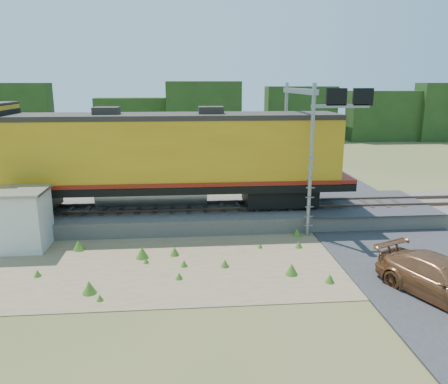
{
  "coord_description": "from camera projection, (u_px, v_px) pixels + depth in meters",
  "views": [
    {
      "loc": [
        -2.75,
        -16.88,
        7.45
      ],
      "look_at": [
        -1.04,
        3.0,
        2.4
      ],
      "focal_mm": 35.0,
      "sensor_mm": 36.0,
      "label": 1
    }
  ],
  "objects": [
    {
      "name": "ground",
      "position": [
        255.0,
        264.0,
        18.36
      ],
      "size": [
        140.0,
        140.0,
        0.0
      ],
      "primitive_type": "plane",
      "color": "#475123",
      "rests_on": "ground"
    },
    {
      "name": "ballast",
      "position": [
        238.0,
        213.0,
        24.05
      ],
      "size": [
        70.0,
        5.0,
        0.8
      ],
      "primitive_type": "cube",
      "color": "slate",
      "rests_on": "ground"
    },
    {
      "name": "rails",
      "position": [
        238.0,
        205.0,
        23.94
      ],
      "size": [
        70.0,
        1.54,
        0.16
      ],
      "color": "brown",
      "rests_on": "ballast"
    },
    {
      "name": "dirt_shoulder",
      "position": [
        207.0,
        261.0,
        18.67
      ],
      "size": [
        26.0,
        8.0,
        0.03
      ],
      "primitive_type": "cube",
      "color": "#8C7754",
      "rests_on": "ground"
    },
    {
      "name": "road",
      "position": [
        406.0,
        250.0,
        19.63
      ],
      "size": [
        7.0,
        66.0,
        0.86
      ],
      "color": "#38383A",
      "rests_on": "ground"
    },
    {
      "name": "tree_line_north",
      "position": [
        208.0,
        118.0,
        54.31
      ],
      "size": [
        130.0,
        3.0,
        6.5
      ],
      "color": "#1C3814",
      "rests_on": "ground"
    },
    {
      "name": "weed_clumps",
      "position": [
        171.0,
        266.0,
        18.16
      ],
      "size": [
        15.0,
        6.2,
        0.56
      ],
      "primitive_type": null,
      "color": "#447320",
      "rests_on": "ground"
    },
    {
      "name": "locomotive",
      "position": [
        145.0,
        156.0,
        22.84
      ],
      "size": [
        21.28,
        3.24,
        5.49
      ],
      "color": "black",
      "rests_on": "rails"
    },
    {
      "name": "shed",
      "position": [
        22.0,
        219.0,
        19.81
      ],
      "size": [
        2.35,
        2.35,
        2.77
      ],
      "rotation": [
        0.0,
        0.0,
        0.01
      ],
      "color": "silver",
      "rests_on": "ground"
    },
    {
      "name": "signal_gantry",
      "position": [
        308.0,
        120.0,
        22.44
      ],
      "size": [
        2.94,
        6.2,
        7.41
      ],
      "color": "gray",
      "rests_on": "ground"
    },
    {
      "name": "car",
      "position": [
        443.0,
        280.0,
        15.25
      ],
      "size": [
        3.85,
        5.31,
        1.43
      ],
      "primitive_type": "imported",
      "rotation": [
        0.0,
        0.0,
        0.42
      ],
      "color": "#955B37",
      "rests_on": "ground"
    }
  ]
}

